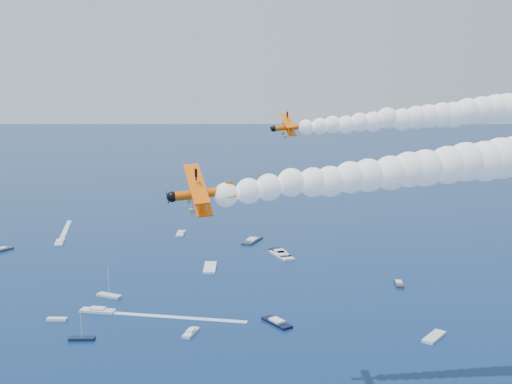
{
  "coord_description": "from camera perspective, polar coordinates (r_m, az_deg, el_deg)",
  "views": [
    {
      "loc": [
        -5.45,
        -74.23,
        63.22
      ],
      "look_at": [
        -1.33,
        20.13,
        46.89
      ],
      "focal_mm": 43.98,
      "sensor_mm": 36.0,
      "label": 1
    }
  ],
  "objects": [
    {
      "name": "biplane_lead",
      "position": [
        116.91,
        3.15,
        5.9
      ],
      "size": [
        8.03,
        9.49,
        7.29
      ],
      "primitive_type": null,
      "rotation": [
        -0.26,
        0.07,
        3.2
      ],
      "color": "#E95C04"
    },
    {
      "name": "biplane_trail",
      "position": [
        73.81,
        -4.96,
        -0.14
      ],
      "size": [
        9.6,
        11.62,
        8.89
      ],
      "primitive_type": null,
      "rotation": [
        -0.38,
        0.07,
        3.33
      ],
      "color": "#FF5B05"
    },
    {
      "name": "smoke_trail_lead",
      "position": [
        124.61,
        16.54,
        6.76
      ],
      "size": [
        58.91,
        12.86,
        10.95
      ],
      "primitive_type": null,
      "rotation": [
        0.0,
        0.0,
        3.2
      ],
      "color": "white"
    },
    {
      "name": "spectator_boats",
      "position": [
        197.63,
        -1.13,
        -8.74
      ],
      "size": [
        227.4,
        167.11,
        0.7
      ],
      "color": "silver",
      "rests_on": "ground"
    },
    {
      "name": "smoke_trail_trail",
      "position": [
        82.64,
        15.35,
        2.15
      ],
      "size": [
        59.64,
        26.43,
        10.95
      ],
      "primitive_type": null,
      "rotation": [
        0.0,
        0.0,
        3.33
      ],
      "color": "white"
    },
    {
      "name": "boat_wakes",
      "position": [
        209.23,
        2.1,
        -7.78
      ],
      "size": [
        226.65,
        141.94,
        0.04
      ],
      "color": "white",
      "rests_on": "ground"
    }
  ]
}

